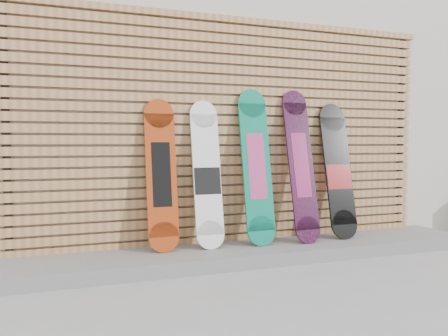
{
  "coord_description": "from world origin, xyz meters",
  "views": [
    {
      "loc": [
        -1.65,
        -3.03,
        1.08
      ],
      "look_at": [
        -0.34,
        0.75,
        0.85
      ],
      "focal_mm": 35.0,
      "sensor_mm": 36.0,
      "label": 1
    }
  ],
  "objects_px": {
    "snowboard_2": "(256,166)",
    "snowboard_4": "(338,171)",
    "snowboard_0": "(161,174)",
    "snowboard_3": "(301,165)",
    "snowboard_1": "(207,175)"
  },
  "relations": [
    {
      "from": "snowboard_0",
      "to": "snowboard_1",
      "type": "relative_size",
      "value": 1.0
    },
    {
      "from": "snowboard_2",
      "to": "snowboard_4",
      "type": "relative_size",
      "value": 1.08
    },
    {
      "from": "snowboard_0",
      "to": "snowboard_4",
      "type": "relative_size",
      "value": 0.99
    },
    {
      "from": "snowboard_1",
      "to": "snowboard_0",
      "type": "bearing_deg",
      "value": 178.01
    },
    {
      "from": "snowboard_0",
      "to": "snowboard_2",
      "type": "height_order",
      "value": "snowboard_2"
    },
    {
      "from": "snowboard_1",
      "to": "snowboard_2",
      "type": "distance_m",
      "value": 0.49
    },
    {
      "from": "snowboard_0",
      "to": "snowboard_2",
      "type": "xyz_separation_m",
      "value": [
        0.91,
        -0.03,
        0.06
      ]
    },
    {
      "from": "snowboard_3",
      "to": "snowboard_4",
      "type": "xyz_separation_m",
      "value": [
        0.44,
        0.02,
        -0.07
      ]
    },
    {
      "from": "snowboard_1",
      "to": "snowboard_4",
      "type": "distance_m",
      "value": 1.39
    },
    {
      "from": "snowboard_2",
      "to": "snowboard_3",
      "type": "bearing_deg",
      "value": -3.5
    },
    {
      "from": "snowboard_0",
      "to": "snowboard_3",
      "type": "relative_size",
      "value": 0.91
    },
    {
      "from": "snowboard_0",
      "to": "snowboard_4",
      "type": "xyz_separation_m",
      "value": [
        1.81,
        -0.04,
        -0.01
      ]
    },
    {
      "from": "snowboard_2",
      "to": "snowboard_4",
      "type": "height_order",
      "value": "snowboard_2"
    },
    {
      "from": "snowboard_2",
      "to": "snowboard_3",
      "type": "distance_m",
      "value": 0.46
    },
    {
      "from": "snowboard_2",
      "to": "snowboard_3",
      "type": "height_order",
      "value": "snowboard_3"
    }
  ]
}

